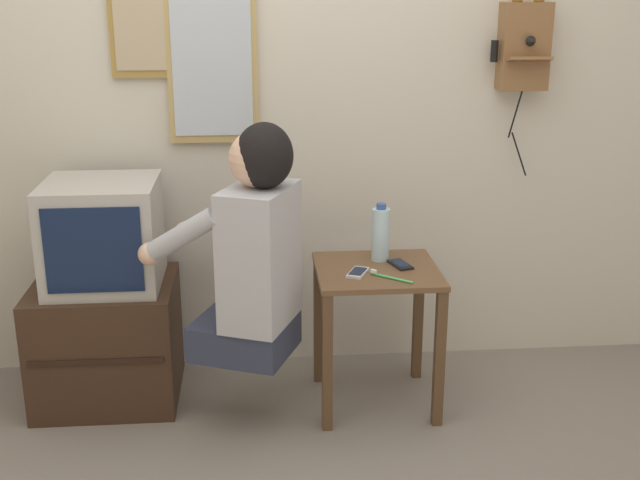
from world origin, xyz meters
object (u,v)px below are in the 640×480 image
at_px(television, 103,234).
at_px(wall_phone_antique, 524,45).
at_px(toothbrush, 389,277).
at_px(cell_phone_spare, 400,264).
at_px(water_bottle, 381,234).
at_px(wall_mirror, 212,66).
at_px(person, 253,247).
at_px(framed_picture, 147,23).
at_px(cell_phone_held, 358,273).

height_order(television, wall_phone_antique, wall_phone_antique).
xyz_separation_m(television, toothbrush, (1.13, -0.26, -0.12)).
xyz_separation_m(wall_phone_antique, toothbrush, (-0.64, -0.51, -0.84)).
relative_size(cell_phone_spare, toothbrush, 0.89).
distance_m(cell_phone_spare, water_bottle, 0.15).
bearing_deg(toothbrush, water_bottle, 39.51).
bearing_deg(wall_mirror, toothbrush, -39.32).
distance_m(person, cell_phone_spare, 0.63).
distance_m(television, water_bottle, 1.13).
relative_size(person, cell_phone_spare, 6.70).
relative_size(person, framed_picture, 2.08).
relative_size(wall_mirror, cell_phone_spare, 4.70).
height_order(wall_mirror, cell_phone_spare, wall_mirror).
bearing_deg(wall_mirror, television, -147.49).
relative_size(television, water_bottle, 1.85).
xyz_separation_m(person, cell_phone_spare, (0.60, 0.16, -0.14)).
bearing_deg(wall_phone_antique, water_bottle, -155.92).
relative_size(television, wall_mirror, 0.70).
relative_size(framed_picture, toothbrush, 2.88).
distance_m(television, cell_phone_spare, 1.21).
height_order(cell_phone_held, water_bottle, water_bottle).
relative_size(wall_phone_antique, water_bottle, 3.27).
distance_m(person, wall_phone_antique, 1.46).
bearing_deg(framed_picture, cell_phone_spare, -22.29).
bearing_deg(wall_phone_antique, person, -155.75).
height_order(framed_picture, wall_mirror, framed_picture).
xyz_separation_m(cell_phone_held, toothbrush, (0.11, -0.06, 0.00)).
bearing_deg(cell_phone_held, cell_phone_spare, 48.91).
bearing_deg(cell_phone_spare, toothbrush, -134.05).
relative_size(television, cell_phone_held, 3.25).
xyz_separation_m(wall_phone_antique, wall_mirror, (-1.32, 0.04, -0.08)).
relative_size(wall_phone_antique, toothbrush, 5.18).
xyz_separation_m(wall_phone_antique, cell_phone_spare, (-0.57, -0.37, -0.84)).
bearing_deg(water_bottle, cell_phone_spare, -49.27).
bearing_deg(wall_phone_antique, cell_phone_spare, -147.20).
relative_size(television, cell_phone_spare, 3.28).
bearing_deg(wall_mirror, person, -75.12).
height_order(person, water_bottle, person).
bearing_deg(person, framed_picture, 58.23).
bearing_deg(cell_phone_spare, water_bottle, 113.40).
height_order(wall_phone_antique, framed_picture, framed_picture).
bearing_deg(television, cell_phone_spare, -5.80).
xyz_separation_m(wall_mirror, toothbrush, (0.67, -0.55, -0.76)).
height_order(cell_phone_held, cell_phone_spare, same).
height_order(person, toothbrush, person).
bearing_deg(person, water_bottle, -43.12).
xyz_separation_m(television, wall_mirror, (0.45, 0.29, 0.63)).
height_order(framed_picture, cell_phone_held, framed_picture).
bearing_deg(person, wall_mirror, 37.31).
height_order(wall_mirror, toothbrush, wall_mirror).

